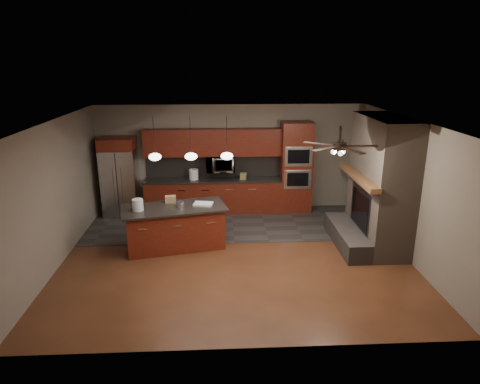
{
  "coord_description": "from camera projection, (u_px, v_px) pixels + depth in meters",
  "views": [
    {
      "loc": [
        -0.33,
        -8.1,
        3.93
      ],
      "look_at": [
        0.12,
        0.6,
        1.19
      ],
      "focal_mm": 32.0,
      "sensor_mm": 36.0,
      "label": 1
    }
  ],
  "objects": [
    {
      "name": "cardboard_box",
      "position": [
        171.0,
        199.0,
        9.31
      ],
      "size": [
        0.24,
        0.18,
        0.14
      ],
      "primitive_type": "cube",
      "rotation": [
        0.0,
        0.0,
        0.06
      ],
      "color": "#A27C53",
      "rests_on": "kitchen_island"
    },
    {
      "name": "paint_tray",
      "position": [
        203.0,
        204.0,
        9.16
      ],
      "size": [
        0.44,
        0.34,
        0.04
      ],
      "primitive_type": "cube",
      "rotation": [
        0.0,
        0.0,
        -0.17
      ],
      "color": "white",
      "rests_on": "kitchen_island"
    },
    {
      "name": "slate_tile_patch",
      "position": [
        233.0,
        223.0,
        10.62
      ],
      "size": [
        7.0,
        2.4,
        0.01
      ],
      "primitive_type": "cube",
      "color": "#33302E",
      "rests_on": "ground"
    },
    {
      "name": "left_wall",
      "position": [
        56.0,
        194.0,
        8.32
      ],
      "size": [
        0.02,
        6.0,
        2.8
      ],
      "primitive_type": "cube",
      "color": "gray",
      "rests_on": "ground"
    },
    {
      "name": "microwave",
      "position": [
        221.0,
        164.0,
        11.13
      ],
      "size": [
        0.73,
        0.41,
        0.5
      ],
      "primitive_type": "imported",
      "color": "silver",
      "rests_on": "back_cabinetry"
    },
    {
      "name": "fireplace_column",
      "position": [
        378.0,
        188.0,
        9.05
      ],
      "size": [
        1.3,
        2.1,
        2.8
      ],
      "color": "#6B5B4C",
      "rests_on": "ground"
    },
    {
      "name": "counter_bucket",
      "position": [
        194.0,
        174.0,
        11.13
      ],
      "size": [
        0.27,
        0.27,
        0.27
      ],
      "primitive_type": "cylinder",
      "rotation": [
        0.0,
        0.0,
        -0.14
      ],
      "color": "white",
      "rests_on": "back_cabinetry"
    },
    {
      "name": "ceiling",
      "position": [
        235.0,
        121.0,
        8.07
      ],
      "size": [
        7.0,
        6.0,
        0.02
      ],
      "primitive_type": "cube",
      "color": "white",
      "rests_on": "back_wall"
    },
    {
      "name": "oven_tower",
      "position": [
        296.0,
        167.0,
        11.2
      ],
      "size": [
        0.8,
        0.63,
        2.38
      ],
      "color": "maroon",
      "rests_on": "ground"
    },
    {
      "name": "pendant_left",
      "position": [
        155.0,
        157.0,
        8.91
      ],
      "size": [
        0.26,
        0.26,
        0.92
      ],
      "color": "black",
      "rests_on": "ceiling"
    },
    {
      "name": "pendant_center",
      "position": [
        191.0,
        156.0,
        8.95
      ],
      "size": [
        0.26,
        0.26,
        0.92
      ],
      "color": "black",
      "rests_on": "ceiling"
    },
    {
      "name": "white_bucket",
      "position": [
        138.0,
        205.0,
        8.8
      ],
      "size": [
        0.26,
        0.26,
        0.24
      ],
      "primitive_type": "cylinder",
      "rotation": [
        0.0,
        0.0,
        0.2
      ],
      "color": "white",
      "rests_on": "kitchen_island"
    },
    {
      "name": "right_wall",
      "position": [
        408.0,
        189.0,
        8.66
      ],
      "size": [
        0.02,
        6.0,
        2.8
      ],
      "primitive_type": "cube",
      "color": "gray",
      "rests_on": "ground"
    },
    {
      "name": "ceiling_fan",
      "position": [
        339.0,
        146.0,
        7.5
      ],
      "size": [
        1.27,
        1.33,
        0.41
      ],
      "color": "black",
      "rests_on": "ceiling"
    },
    {
      "name": "back_wall",
      "position": [
        231.0,
        158.0,
        11.35
      ],
      "size": [
        7.0,
        0.02,
        2.8
      ],
      "primitive_type": "cube",
      "color": "gray",
      "rests_on": "ground"
    },
    {
      "name": "refrigerator",
      "position": [
        120.0,
        177.0,
        10.96
      ],
      "size": [
        0.87,
        0.75,
        2.03
      ],
      "color": "silver",
      "rests_on": "ground"
    },
    {
      "name": "pendant_right",
      "position": [
        227.0,
        156.0,
        8.98
      ],
      "size": [
        0.26,
        0.26,
        0.92
      ],
      "color": "black",
      "rests_on": "ceiling"
    },
    {
      "name": "counter_box",
      "position": [
        243.0,
        176.0,
        11.16
      ],
      "size": [
        0.18,
        0.16,
        0.17
      ],
      "primitive_type": "cube",
      "rotation": [
        0.0,
        0.0,
        -0.31
      ],
      "color": "olive",
      "rests_on": "back_cabinetry"
    },
    {
      "name": "ground",
      "position": [
        236.0,
        255.0,
        8.91
      ],
      "size": [
        7.0,
        7.0,
        0.0
      ],
      "primitive_type": "plane",
      "color": "brown",
      "rests_on": "ground"
    },
    {
      "name": "back_cabinetry",
      "position": [
        213.0,
        179.0,
        11.24
      ],
      "size": [
        3.59,
        0.64,
        2.2
      ],
      "color": "maroon",
      "rests_on": "ground"
    },
    {
      "name": "paint_can",
      "position": [
        180.0,
        204.0,
        9.01
      ],
      "size": [
        0.25,
        0.25,
        0.12
      ],
      "primitive_type": "cylinder",
      "rotation": [
        0.0,
        0.0,
        0.52
      ],
      "color": "#ACACB1",
      "rests_on": "kitchen_island"
    },
    {
      "name": "kitchen_island",
      "position": [
        175.0,
        227.0,
        9.17
      ],
      "size": [
        2.32,
        1.43,
        0.92
      ],
      "rotation": [
        0.0,
        0.0,
        0.22
      ],
      "color": "maroon",
      "rests_on": "ground"
    }
  ]
}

